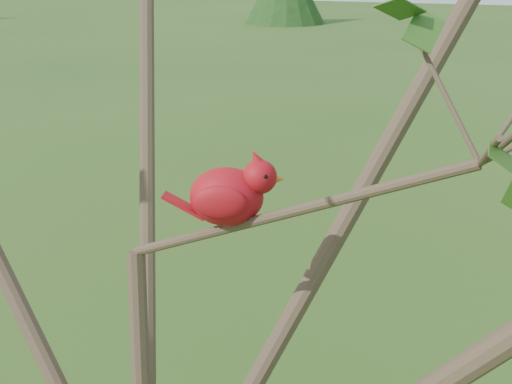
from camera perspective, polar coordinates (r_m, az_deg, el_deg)
crabapple_tree at (r=1.16m, az=-10.07°, el=0.29°), size 2.35×2.05×2.95m
cardinal at (r=1.20m, az=-2.04°, el=-0.14°), size 0.21×0.13×0.15m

